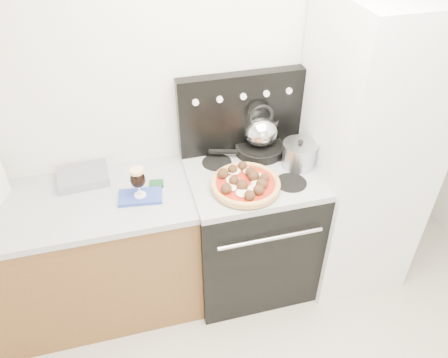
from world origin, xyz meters
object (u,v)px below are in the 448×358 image
object	(u,v)px
base_cabinet	(76,262)
stove_body	(250,231)
oven_mitt	(140,197)
tea_kettle	(261,129)
skillet	(259,148)
pizza_pan	(245,187)
fridge	(363,153)
stock_pot	(299,155)
beer_glass	(138,182)
pizza	(246,183)

from	to	relation	value
base_cabinet	stove_body	bearing A→B (deg)	-1.30
oven_mitt	tea_kettle	bearing A→B (deg)	17.03
stove_body	oven_mitt	xyz separation A→B (m)	(-0.66, -0.04, 0.47)
skillet	pizza_pan	bearing A→B (deg)	-120.29
stove_body	fridge	world-z (taller)	fridge
base_cabinet	skillet	size ratio (longest dim) A/B	4.79
oven_mitt	skillet	xyz separation A→B (m)	(0.77, 0.23, 0.04)
stove_body	stock_pot	world-z (taller)	stock_pot
fridge	skillet	bearing A→B (deg)	159.84
beer_glass	tea_kettle	size ratio (longest dim) A/B	0.79
fridge	beer_glass	xyz separation A→B (m)	(-1.36, -0.02, 0.06)
base_cabinet	stock_pot	xyz separation A→B (m)	(1.39, -0.02, 0.56)
oven_mitt	tea_kettle	size ratio (longest dim) A/B	1.03
pizza	stock_pot	bearing A→B (deg)	19.51
beer_glass	pizza_pan	distance (m)	0.59
pizza	skillet	size ratio (longest dim) A/B	1.28
skillet	stove_body	bearing A→B (deg)	-118.24
tea_kettle	beer_glass	bearing A→B (deg)	-160.67
fridge	skillet	distance (m)	0.63
oven_mitt	stock_pot	distance (m)	0.95
oven_mitt	beer_glass	bearing A→B (deg)	0.00
base_cabinet	tea_kettle	world-z (taller)	tea_kettle
pizza	fridge	bearing A→B (deg)	7.55
pizza	stock_pot	size ratio (longest dim) A/B	1.97
fridge	stove_body	bearing A→B (deg)	177.95
pizza_pan	tea_kettle	bearing A→B (deg)	59.71
stove_body	pizza	xyz separation A→B (m)	(-0.08, -0.13, 0.52)
oven_mitt	beer_glass	world-z (taller)	beer_glass
base_cabinet	pizza	world-z (taller)	pizza
skillet	beer_glass	bearing A→B (deg)	-162.97
base_cabinet	pizza	xyz separation A→B (m)	(1.02, -0.15, 0.53)
base_cabinet	skillet	xyz separation A→B (m)	(1.21, 0.17, 0.52)
stock_pot	pizza_pan	bearing A→B (deg)	-160.49
fridge	skillet	xyz separation A→B (m)	(-0.60, 0.22, -0.00)
skillet	stock_pot	size ratio (longest dim) A/B	1.54
oven_mitt	pizza_pan	world-z (taller)	pizza_pan
beer_glass	fridge	bearing A→B (deg)	0.67
stock_pot	stove_body	bearing A→B (deg)	-179.63
beer_glass	skillet	bearing A→B (deg)	17.03
beer_glass	stock_pot	size ratio (longest dim) A/B	0.92
stock_pot	skillet	bearing A→B (deg)	133.26
fridge	stock_pot	size ratio (longest dim) A/B	9.69
beer_glass	stove_body	bearing A→B (deg)	3.54
stove_body	beer_glass	bearing A→B (deg)	-176.46
fridge	tea_kettle	world-z (taller)	fridge
fridge	pizza	bearing A→B (deg)	-172.45
pizza	skillet	xyz separation A→B (m)	(0.19, 0.32, -0.01)
stove_body	beer_glass	xyz separation A→B (m)	(-0.66, -0.04, 0.57)
oven_mitt	beer_glass	size ratio (longest dim) A/B	1.31
fridge	oven_mitt	xyz separation A→B (m)	(-1.36, -0.02, -0.04)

